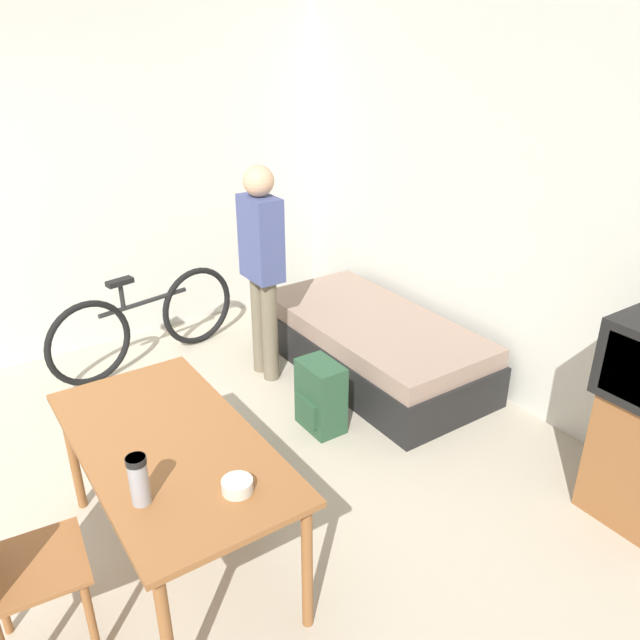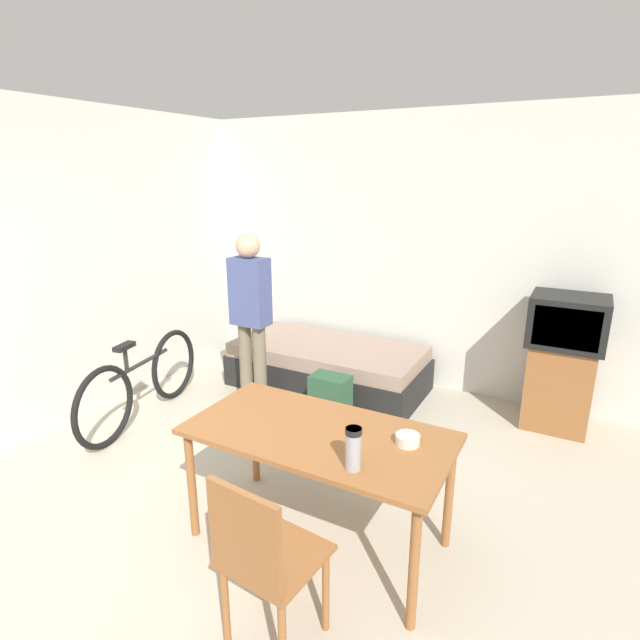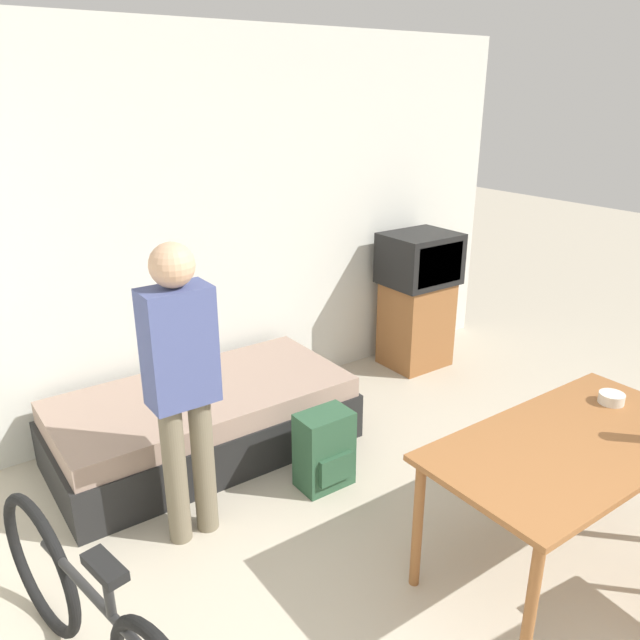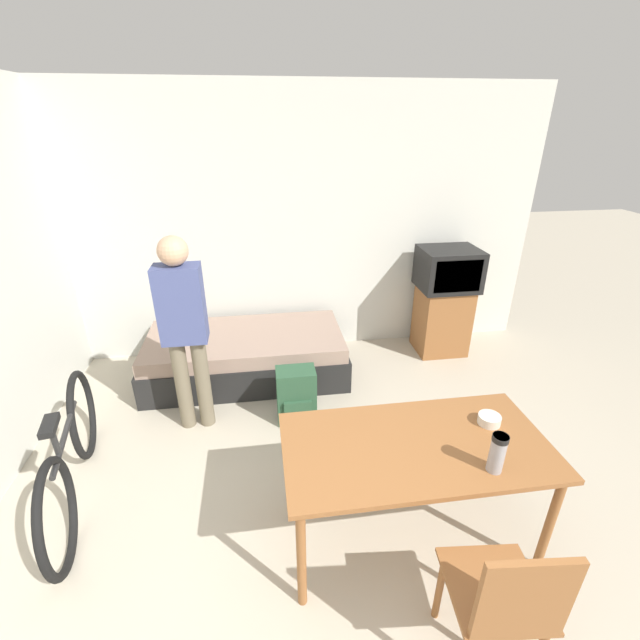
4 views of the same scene
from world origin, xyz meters
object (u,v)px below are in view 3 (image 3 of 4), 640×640
at_px(daybed, 204,421).
at_px(backpack, 325,450).
at_px(bicycle, 95,626).
at_px(person_standing, 182,377).
at_px(tv, 418,297).
at_px(mate_bowl, 611,398).
at_px(dining_table, 572,454).

xyz_separation_m(daybed, backpack, (0.43, -0.77, 0.02)).
bearing_deg(bicycle, daybed, 51.29).
distance_m(daybed, person_standing, 1.10).
height_order(daybed, bicycle, bicycle).
bearing_deg(tv, bicycle, -153.50).
bearing_deg(mate_bowl, daybed, 127.86).
bearing_deg(person_standing, bicycle, -136.08).
xyz_separation_m(tv, mate_bowl, (-0.64, -2.12, 0.14)).
distance_m(person_standing, mate_bowl, 2.24).
bearing_deg(daybed, person_standing, -119.95).
xyz_separation_m(daybed, dining_table, (0.99, -2.01, 0.43)).
distance_m(bicycle, person_standing, 1.15).
relative_size(dining_table, person_standing, 0.91).
xyz_separation_m(person_standing, backpack, (0.84, -0.06, -0.70)).
distance_m(dining_table, bicycle, 2.22).
relative_size(tv, dining_table, 0.78).
relative_size(tv, backpack, 2.39).
distance_m(daybed, mate_bowl, 2.47).
distance_m(tv, backpack, 1.99).
bearing_deg(tv, daybed, -174.18).
relative_size(tv, bicycle, 0.72).
relative_size(daybed, person_standing, 1.19).
bearing_deg(tv, backpack, -149.66).
distance_m(daybed, backpack, 0.88).
bearing_deg(dining_table, mate_bowl, 12.54).
height_order(daybed, backpack, backpack).
bearing_deg(bicycle, dining_table, -16.15).
relative_size(bicycle, backpack, 3.33).
height_order(tv, mate_bowl, tv).
xyz_separation_m(daybed, bicycle, (-1.12, -1.40, 0.12)).
bearing_deg(daybed, dining_table, -63.72).
height_order(dining_table, backpack, dining_table).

